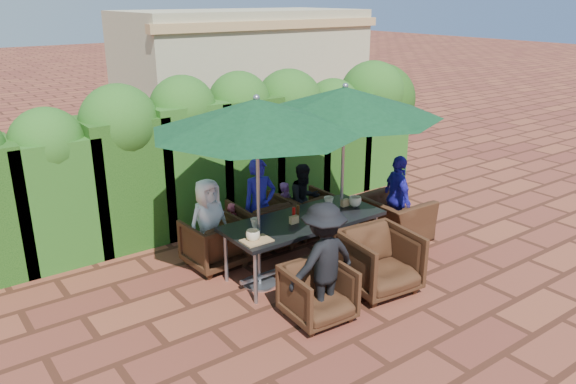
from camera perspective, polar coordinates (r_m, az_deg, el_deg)
ground at (r=7.74m, az=1.27°, el=-7.85°), size 80.00×80.00×0.00m
dining_table at (r=7.44m, az=1.57°, el=-3.30°), size 2.18×0.90×0.75m
umbrella_left at (r=6.61m, az=-3.20°, el=7.77°), size 2.56×2.56×2.46m
umbrella_right at (r=7.51m, az=5.79°, el=9.11°), size 2.59×2.59×2.46m
chair_far_left at (r=7.75m, az=-7.54°, el=-4.90°), size 0.77×0.72×0.75m
chair_far_mid at (r=8.25m, az=-2.72°, el=-2.98°), size 0.81×0.76×0.81m
chair_far_right at (r=8.75m, az=1.95°, el=-1.95°), size 0.71×0.66×0.72m
chair_near_left at (r=6.49m, az=3.08°, el=-9.98°), size 0.74×0.70×0.72m
chair_near_right at (r=7.14m, az=9.33°, el=-6.69°), size 0.92×0.87×0.86m
chair_end_right at (r=8.73m, az=10.83°, el=-1.88°), size 0.67×0.99×0.85m
adult_far_left at (r=7.69m, az=-8.07°, el=-3.13°), size 0.65×0.43×1.24m
adult_far_mid at (r=8.07m, az=-2.88°, el=-1.35°), size 0.55×0.48×1.37m
adult_far_right at (r=8.61m, az=1.66°, el=-0.82°), size 0.56×0.36×1.14m
adult_near_left at (r=6.41m, az=3.59°, el=-7.00°), size 0.90×0.42×1.39m
adult_end_right at (r=8.63m, az=11.07°, el=-0.56°), size 0.63×0.85×1.30m
child_left at (r=8.17m, az=-5.59°, el=-3.59°), size 0.30×0.26×0.73m
child_right at (r=8.65m, az=-0.21°, el=-1.72°), size 0.38×0.35×0.85m
pedestrian_a at (r=11.63m, az=-5.37°, el=6.44°), size 1.88×1.01×1.91m
pedestrian_b at (r=12.06m, az=-2.15°, el=6.12°), size 0.77×0.49×1.56m
pedestrian_c at (r=12.69m, az=0.87°, el=6.90°), size 1.03×1.08×1.60m
cup_a at (r=6.75m, az=-3.58°, el=-4.44°), size 0.17×0.17×0.14m
cup_b at (r=7.14m, az=-3.35°, el=-3.14°), size 0.12×0.12×0.12m
cup_c at (r=7.29m, az=2.86°, el=-2.62°), size 0.16×0.16×0.12m
cup_d at (r=7.86m, az=4.16°, el=-0.96°), size 0.14×0.14×0.13m
cup_e at (r=7.88m, az=6.83°, el=-0.96°), size 0.18×0.18×0.14m
ketchup_bottle at (r=7.36m, az=0.60°, el=-2.17°), size 0.04×0.04×0.17m
sauce_bottle at (r=7.43m, az=1.01°, el=-1.96°), size 0.04×0.04×0.17m
serving_tray at (r=6.76m, az=-3.21°, el=-4.95°), size 0.35×0.25×0.02m
number_block_left at (r=7.25m, az=0.61°, el=-2.83°), size 0.12×0.06×0.10m
number_block_right at (r=7.87m, az=5.81°, el=-1.09°), size 0.12×0.06×0.10m
hedge_wall at (r=9.08m, az=-7.95°, el=5.08°), size 9.10×1.60×2.42m
building at (r=14.76m, az=-4.57°, el=11.78°), size 6.20×3.08×3.20m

